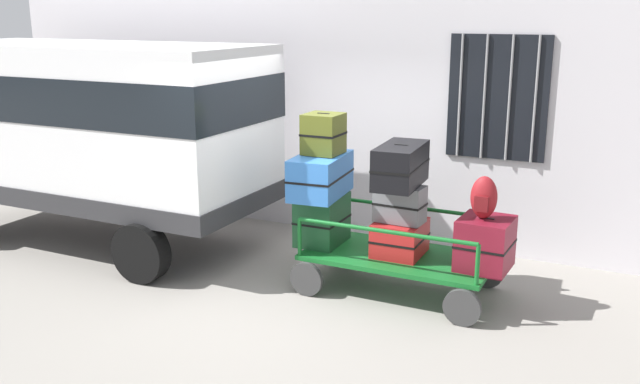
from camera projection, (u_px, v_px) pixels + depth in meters
ground_plane at (295, 288)px, 7.74m from camera, size 40.00×40.00×0.00m
building_wall at (373, 52)px, 9.05m from camera, size 12.00×0.38×5.00m
van at (93, 122)px, 8.97m from camera, size 4.68×2.04×2.62m
luggage_cart at (398, 261)px, 7.56m from camera, size 2.10×1.14×0.43m
cart_railing at (399, 224)px, 7.45m from camera, size 1.99×1.01×0.43m
suitcase_left_bottom at (322, 219)px, 7.87m from camera, size 0.48×0.63×0.57m
suitcase_left_middle at (321, 175)px, 7.70m from camera, size 0.59×0.94×0.47m
suitcase_left_top at (323, 134)px, 7.64m from camera, size 0.41×0.42×0.46m
suitcase_midleft_bottom at (400, 238)px, 7.52m from camera, size 0.52×0.60×0.38m
suitcase_midleft_middle at (400, 204)px, 7.39m from camera, size 0.54×0.33×0.41m
suitcase_midleft_top at (401, 165)px, 7.27m from camera, size 0.48×0.89×0.44m
suitcase_center_bottom at (485, 243)px, 7.09m from camera, size 0.55×0.59×0.54m
backpack at (484, 198)px, 6.94m from camera, size 0.27×0.22×0.44m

